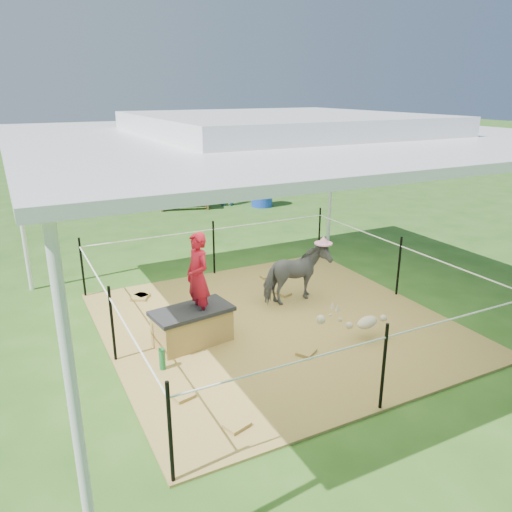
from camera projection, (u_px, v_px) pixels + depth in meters
name	position (u px, v px, depth m)	size (l,w,h in m)	color
ground	(275.00, 324.00, 7.13)	(90.00, 90.00, 0.00)	#2D5919
hay_patch	(275.00, 323.00, 7.12)	(4.60, 4.60, 0.03)	brown
canopy_tent	(278.00, 131.00, 6.27)	(6.30, 6.30, 2.90)	silver
rope_fence	(276.00, 282.00, 6.92)	(4.54, 4.54, 1.00)	black
straw_bale	(193.00, 328.00, 6.48)	(0.96, 0.48, 0.43)	#A1773A
dark_cloth	(192.00, 311.00, 6.40)	(1.03, 0.53, 0.05)	black
woman	(198.00, 270.00, 6.27)	(0.42, 0.28, 1.16)	red
green_bottle	(162.00, 359.00, 5.89)	(0.07, 0.07, 0.27)	#186E32
pony	(296.00, 275.00, 7.66)	(0.48, 1.06, 0.89)	#4E4F53
pink_hat	(297.00, 243.00, 7.50)	(0.28, 0.28, 0.13)	#FF93CB
foal	(367.00, 320.00, 6.58)	(0.95, 0.53, 0.53)	beige
trash_barrel	(262.00, 190.00, 14.13)	(0.60, 0.60, 0.93)	blue
picnic_table_near	(184.00, 195.00, 14.13)	(1.60, 1.16, 0.67)	brown
picnic_table_far	(284.00, 173.00, 17.25)	(2.03, 1.47, 0.85)	brown
distant_person	(225.00, 188.00, 14.26)	(0.49, 0.38, 1.01)	#3060B5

